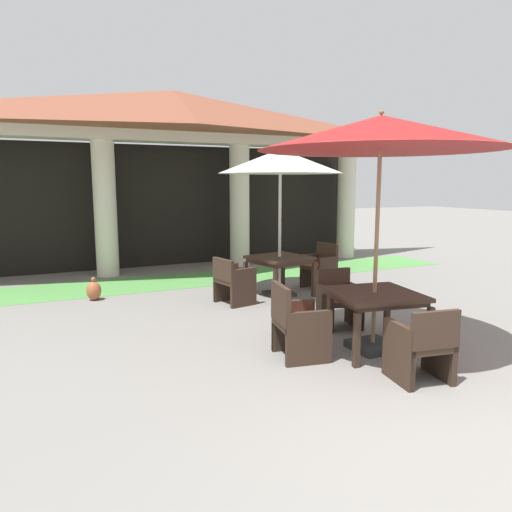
% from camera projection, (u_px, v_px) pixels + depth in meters
% --- Properties ---
extents(ground_plane, '(60.00, 60.00, 0.00)m').
position_uv_depth(ground_plane, '(450.00, 431.00, 4.08)').
color(ground_plane, gray).
extents(background_pavilion, '(11.09, 2.61, 4.23)m').
position_uv_depth(background_pavilion, '(173.00, 135.00, 11.26)').
color(background_pavilion, beige).
rests_on(background_pavilion, ground).
extents(lawn_strip, '(12.89, 1.65, 0.01)m').
position_uv_depth(lawn_strip, '(194.00, 279.00, 10.50)').
color(lawn_strip, '#519347').
rests_on(lawn_strip, ground).
extents(patio_table_near_foreground, '(1.16, 1.16, 0.75)m').
position_uv_depth(patio_table_near_foreground, '(280.00, 261.00, 8.92)').
color(patio_table_near_foreground, '#38281E').
rests_on(patio_table_near_foreground, ground).
extents(patio_umbrella_near_foreground, '(2.29, 2.29, 2.78)m').
position_uv_depth(patio_umbrella_near_foreground, '(280.00, 163.00, 8.64)').
color(patio_umbrella_near_foreground, '#2D2D2D').
rests_on(patio_umbrella_near_foreground, ground).
extents(patio_chair_near_foreground_east, '(0.61, 0.67, 0.90)m').
position_uv_depth(patio_chair_near_foreground_east, '(320.00, 267.00, 9.58)').
color(patio_chair_near_foreground_east, '#38281E').
rests_on(patio_chair_near_foreground_east, ground).
extents(patio_chair_near_foreground_west, '(0.63, 0.70, 0.82)m').
position_uv_depth(patio_chair_near_foreground_west, '(233.00, 281.00, 8.34)').
color(patio_chair_near_foreground_west, '#38281E').
rests_on(patio_chair_near_foreground_west, ground).
extents(patio_table_mid_left, '(1.20, 1.20, 0.75)m').
position_uv_depth(patio_table_mid_left, '(374.00, 299.00, 5.98)').
color(patio_table_mid_left, '#38281E').
rests_on(patio_table_mid_left, ground).
extents(patio_umbrella_mid_left, '(2.97, 2.97, 2.97)m').
position_uv_depth(patio_umbrella_mid_left, '(381.00, 135.00, 5.68)').
color(patio_umbrella_mid_left, '#2D2D2D').
rests_on(patio_umbrella_mid_left, ground).
extents(patio_chair_mid_left_south, '(0.65, 0.63, 0.83)m').
position_uv_depth(patio_chair_mid_left_south, '(422.00, 346.00, 5.05)').
color(patio_chair_mid_left_south, '#38281E').
rests_on(patio_chair_mid_left_south, ground).
extents(patio_chair_mid_left_north, '(0.62, 0.61, 0.84)m').
position_uv_depth(patio_chair_mid_left_north, '(339.00, 301.00, 7.00)').
color(patio_chair_mid_left_north, '#38281E').
rests_on(patio_chair_mid_left_north, ground).
extents(patio_chair_mid_left_west, '(0.66, 0.69, 0.92)m').
position_uv_depth(patio_chair_mid_left_west, '(298.00, 324.00, 5.75)').
color(patio_chair_mid_left_west, '#38281E').
rests_on(patio_chair_mid_left_west, ground).
extents(terracotta_urn, '(0.26, 0.26, 0.43)m').
position_uv_depth(terracotta_urn, '(94.00, 291.00, 8.62)').
color(terracotta_urn, '#9E5633').
rests_on(terracotta_urn, ground).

